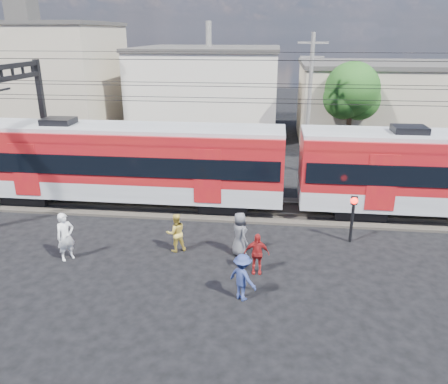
{
  "coord_description": "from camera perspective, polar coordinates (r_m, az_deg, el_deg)",
  "views": [
    {
      "loc": [
        3.94,
        -12.46,
        8.48
      ],
      "look_at": [
        1.9,
        5.0,
        2.03
      ],
      "focal_mm": 35.0,
      "sensor_mm": 36.0,
      "label": 1
    }
  ],
  "objects": [
    {
      "name": "pedestrian_d",
      "position": [
        16.3,
        4.29,
        -8.02
      ],
      "size": [
        0.95,
        0.43,
        1.6
      ],
      "primitive_type": "imported",
      "rotation": [
        0.0,
        0.0,
        0.04
      ],
      "color": "maroon",
      "rests_on": "ground"
    },
    {
      "name": "pedestrian_a",
      "position": [
        18.21,
        -19.99,
        -5.5
      ],
      "size": [
        0.81,
        0.84,
        1.95
      ],
      "primitive_type": "imported",
      "rotation": [
        0.0,
        0.0,
        0.89
      ],
      "color": "white",
      "rests_on": "ground"
    },
    {
      "name": "ground",
      "position": [
        15.58,
        -9.36,
        -13.13
      ],
      "size": [
        120.0,
        120.0,
        0.0
      ],
      "primitive_type": "plane",
      "color": "black",
      "rests_on": "ground"
    },
    {
      "name": "pedestrian_c",
      "position": [
        14.77,
        2.43,
        -11.06
      ],
      "size": [
        1.23,
        1.13,
        1.66
      ],
      "primitive_type": "imported",
      "rotation": [
        0.0,
        0.0,
        2.52
      ],
      "color": "navy",
      "rests_on": "ground"
    },
    {
      "name": "commuter_train",
      "position": [
        22.55,
        -12.43,
        4.03
      ],
      "size": [
        50.3,
        3.08,
        4.17
      ],
      "color": "black",
      "rests_on": "ground"
    },
    {
      "name": "crossing_signal",
      "position": [
        19.08,
        16.51,
        -2.33
      ],
      "size": [
        0.3,
        0.3,
        2.1
      ],
      "color": "black",
      "rests_on": "ground"
    },
    {
      "name": "track_bed",
      "position": [
        22.47,
        -3.93,
        -1.9
      ],
      "size": [
        70.0,
        3.4,
        0.12
      ],
      "primitive_type": "cube",
      "color": "#2D2823",
      "rests_on": "ground"
    },
    {
      "name": "rail_far",
      "position": [
        23.11,
        -3.6,
        -0.94
      ],
      "size": [
        70.0,
        0.12,
        0.12
      ],
      "primitive_type": "cube",
      "color": "#59544C",
      "rests_on": "track_bed"
    },
    {
      "name": "building_west",
      "position": [
        42.22,
        -23.79,
        13.31
      ],
      "size": [
        14.28,
        10.2,
        9.3
      ],
      "color": "tan",
      "rests_on": "ground"
    },
    {
      "name": "pedestrian_b",
      "position": [
        17.92,
        -6.3,
        -5.29
      ],
      "size": [
        0.99,
        0.9,
        1.63
      ],
      "primitive_type": "imported",
      "rotation": [
        0.0,
        0.0,
        3.6
      ],
      "color": "gold",
      "rests_on": "ground"
    },
    {
      "name": "building_midwest",
      "position": [
        40.19,
        -1.94,
        13.24
      ],
      "size": [
        12.24,
        12.24,
        7.3
      ],
      "color": "beige",
      "rests_on": "ground"
    },
    {
      "name": "utility_pole_mid",
      "position": [
        27.82,
        11.07,
        11.63
      ],
      "size": [
        1.8,
        0.24,
        8.5
      ],
      "color": "slate",
      "rests_on": "ground"
    },
    {
      "name": "pedestrian_e",
      "position": [
        17.49,
        2.05,
        -5.51
      ],
      "size": [
        0.98,
        1.06,
        1.82
      ],
      "primitive_type": "imported",
      "rotation": [
        0.0,
        0.0,
        2.16
      ],
      "color": "#4B4C51",
      "rests_on": "ground"
    },
    {
      "name": "rail_near",
      "position": [
        21.75,
        -4.29,
        -2.35
      ],
      "size": [
        70.0,
        0.12,
        0.12
      ],
      "primitive_type": "cube",
      "color": "#59544C",
      "rests_on": "track_bed"
    },
    {
      "name": "catenary",
      "position": [
        24.25,
        -25.13,
        10.37
      ],
      "size": [
        70.0,
        9.3,
        7.52
      ],
      "color": "black",
      "rests_on": "ground"
    },
    {
      "name": "tree_near",
      "position": [
        31.23,
        16.67,
        12.31
      ],
      "size": [
        3.82,
        3.64,
        6.72
      ],
      "color": "#382619",
      "rests_on": "ground"
    },
    {
      "name": "building_mideast",
      "position": [
        38.2,
        22.26,
        10.67
      ],
      "size": [
        16.32,
        10.2,
        6.3
      ],
      "color": "tan",
      "rests_on": "ground"
    }
  ]
}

